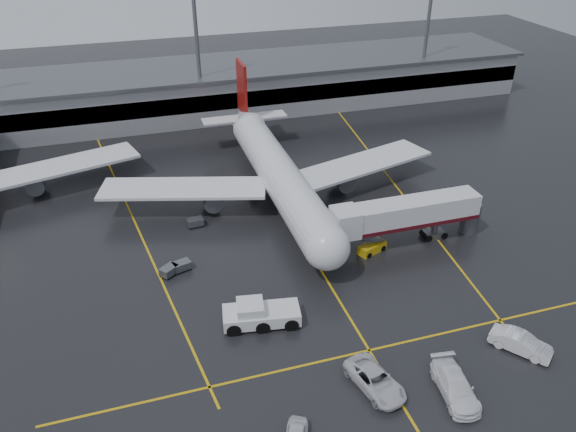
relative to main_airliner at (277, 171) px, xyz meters
name	(u,v)px	position (x,y,z in m)	size (l,w,h in m)	color
ground	(298,233)	(0.00, -9.70, -4.21)	(220.00, 220.00, 0.00)	black
apron_line_centre	(298,233)	(0.00, -9.70, -4.20)	(0.25, 90.00, 0.02)	gold
apron_line_stop	(369,350)	(0.00, -31.70, -4.20)	(60.00, 0.25, 0.02)	gold
apron_line_left	(133,218)	(-20.00, 0.30, -4.20)	(0.25, 70.00, 0.02)	gold
apron_line_right	(391,180)	(18.00, 0.30, -4.20)	(0.25, 70.00, 0.02)	gold
terminal	(222,87)	(0.00, 38.23, 0.11)	(122.00, 19.00, 8.60)	gray
light_mast_mid	(197,43)	(-5.00, 32.30, 10.27)	(3.00, 1.20, 25.45)	#595B60
light_mast_right	(428,26)	(40.00, 32.30, 10.27)	(3.00, 1.20, 25.45)	#595B60
main_airliner	(277,171)	(0.00, 0.00, 0.00)	(48.80, 45.60, 14.10)	silver
jet_bridge	(407,215)	(11.87, -15.70, -0.28)	(19.90, 3.40, 6.05)	silver
pushback_tractor	(259,315)	(-9.09, -24.80, -3.11)	(8.16, 4.46, 2.77)	silver
belt_loader	(372,248)	(7.22, -16.34, -3.64)	(3.95, 2.75, 2.31)	gold
service_van_a	(375,380)	(-1.46, -36.05, -3.32)	(2.96, 6.41, 1.78)	silver
service_van_b	(455,386)	(4.90, -38.78, -3.26)	(2.66, 6.55, 1.90)	white
service_van_c	(521,343)	(13.74, -35.92, -3.26)	(2.00, 5.74, 1.89)	silver
baggage_cart_a	(182,265)	(-15.34, -13.32, -3.58)	(2.28, 1.81, 1.12)	#595B60
baggage_cart_b	(169,270)	(-16.86, -13.85, -3.58)	(2.38, 2.25, 1.12)	#595B60
baggage_cart_c	(195,222)	(-12.32, -4.19, -3.58)	(2.09, 1.44, 1.12)	#595B60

